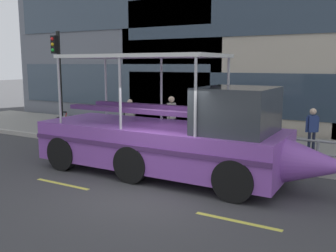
{
  "coord_description": "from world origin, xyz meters",
  "views": [
    {
      "loc": [
        4.75,
        -7.88,
        3.12
      ],
      "look_at": [
        -0.74,
        1.73,
        1.3
      ],
      "focal_mm": 40.51,
      "sensor_mm": 36.0,
      "label": 1
    }
  ],
  "objects_px": {
    "pedestrian_mid_right": "(171,114)",
    "duck_tour_boat": "(175,138)",
    "pedestrian_near_bow": "(312,127)",
    "pedestrian_mid_left": "(237,121)",
    "pedestrian_near_stern": "(130,114)",
    "leaned_bicycle": "(69,125)",
    "traffic_light_pole": "(58,73)"
  },
  "relations": [
    {
      "from": "traffic_light_pole",
      "to": "pedestrian_near_bow",
      "type": "distance_m",
      "value": 10.15
    },
    {
      "from": "traffic_light_pole",
      "to": "pedestrian_mid_left",
      "type": "relative_size",
      "value": 2.8
    },
    {
      "from": "traffic_light_pole",
      "to": "duck_tour_boat",
      "type": "relative_size",
      "value": 0.48
    },
    {
      "from": "duck_tour_boat",
      "to": "pedestrian_mid_right",
      "type": "distance_m",
      "value": 4.17
    },
    {
      "from": "leaned_bicycle",
      "to": "pedestrian_near_bow",
      "type": "height_order",
      "value": "pedestrian_near_bow"
    },
    {
      "from": "leaned_bicycle",
      "to": "pedestrian_mid_right",
      "type": "xyz_separation_m",
      "value": [
        4.39,
        1.03,
        0.66
      ]
    },
    {
      "from": "duck_tour_boat",
      "to": "pedestrian_near_stern",
      "type": "height_order",
      "value": "duck_tour_boat"
    },
    {
      "from": "traffic_light_pole",
      "to": "pedestrian_near_stern",
      "type": "height_order",
      "value": "traffic_light_pole"
    },
    {
      "from": "pedestrian_mid_right",
      "to": "leaned_bicycle",
      "type": "bearing_deg",
      "value": -166.79
    },
    {
      "from": "pedestrian_mid_left",
      "to": "pedestrian_near_stern",
      "type": "distance_m",
      "value": 4.48
    },
    {
      "from": "pedestrian_near_bow",
      "to": "pedestrian_mid_left",
      "type": "height_order",
      "value": "pedestrian_near_bow"
    },
    {
      "from": "pedestrian_mid_right",
      "to": "duck_tour_boat",
      "type": "bearing_deg",
      "value": -59.44
    },
    {
      "from": "traffic_light_pole",
      "to": "duck_tour_boat",
      "type": "height_order",
      "value": "traffic_light_pole"
    },
    {
      "from": "traffic_light_pole",
      "to": "pedestrian_mid_right",
      "type": "bearing_deg",
      "value": 12.46
    },
    {
      "from": "duck_tour_boat",
      "to": "pedestrian_near_bow",
      "type": "xyz_separation_m",
      "value": [
        3.01,
        3.72,
        0.02
      ]
    },
    {
      "from": "pedestrian_mid_left",
      "to": "duck_tour_boat",
      "type": "bearing_deg",
      "value": -96.89
    },
    {
      "from": "pedestrian_mid_left",
      "to": "pedestrian_mid_right",
      "type": "relative_size",
      "value": 0.89
    },
    {
      "from": "duck_tour_boat",
      "to": "pedestrian_near_bow",
      "type": "bearing_deg",
      "value": 50.98
    },
    {
      "from": "traffic_light_pole",
      "to": "duck_tour_boat",
      "type": "bearing_deg",
      "value": -19.99
    },
    {
      "from": "pedestrian_near_bow",
      "to": "leaned_bicycle",
      "type": "bearing_deg",
      "value": -173.06
    },
    {
      "from": "leaned_bicycle",
      "to": "pedestrian_mid_left",
      "type": "bearing_deg",
      "value": 9.99
    },
    {
      "from": "leaned_bicycle",
      "to": "pedestrian_near_bow",
      "type": "distance_m",
      "value": 9.61
    },
    {
      "from": "traffic_light_pole",
      "to": "pedestrian_near_stern",
      "type": "distance_m",
      "value": 3.51
    },
    {
      "from": "leaned_bicycle",
      "to": "pedestrian_mid_right",
      "type": "bearing_deg",
      "value": 13.21
    },
    {
      "from": "pedestrian_near_bow",
      "to": "pedestrian_mid_right",
      "type": "distance_m",
      "value": 5.13
    },
    {
      "from": "duck_tour_boat",
      "to": "pedestrian_near_stern",
      "type": "xyz_separation_m",
      "value": [
        -4.01,
        3.51,
        0.01
      ]
    },
    {
      "from": "pedestrian_mid_left",
      "to": "pedestrian_mid_right",
      "type": "bearing_deg",
      "value": -175.64
    },
    {
      "from": "pedestrian_near_bow",
      "to": "pedestrian_mid_left",
      "type": "xyz_separation_m",
      "value": [
        -2.55,
        0.07,
        -0.01
      ]
    },
    {
      "from": "pedestrian_near_bow",
      "to": "pedestrian_near_stern",
      "type": "distance_m",
      "value": 7.02
    },
    {
      "from": "leaned_bicycle",
      "to": "pedestrian_mid_left",
      "type": "distance_m",
      "value": 7.1
    },
    {
      "from": "pedestrian_near_bow",
      "to": "pedestrian_mid_left",
      "type": "relative_size",
      "value": 1.01
    },
    {
      "from": "traffic_light_pole",
      "to": "pedestrian_mid_left",
      "type": "distance_m",
      "value": 7.68
    }
  ]
}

